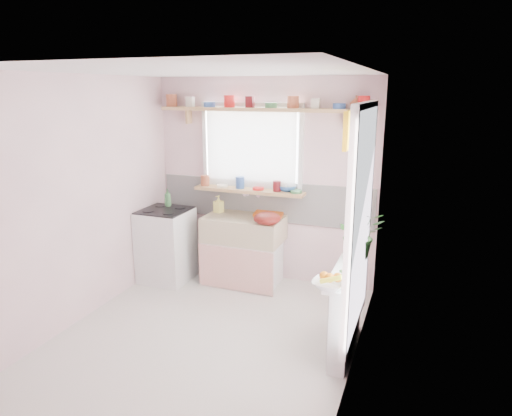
% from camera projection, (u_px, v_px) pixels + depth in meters
% --- Properties ---
extents(room, '(3.20, 3.20, 3.20)m').
position_uv_depth(room, '(300.00, 187.00, 4.71)').
color(room, silver).
rests_on(room, ground).
extents(sink_unit, '(0.95, 0.65, 1.11)m').
position_uv_depth(sink_unit, '(244.00, 250.00, 5.62)').
color(sink_unit, white).
rests_on(sink_unit, ground).
extents(cooker, '(0.58, 0.58, 0.93)m').
position_uv_depth(cooker, '(166.00, 245.00, 5.71)').
color(cooker, white).
rests_on(cooker, ground).
extents(radiator_ledge, '(0.22, 0.95, 0.78)m').
position_uv_depth(radiator_ledge, '(346.00, 311.00, 4.15)').
color(radiator_ledge, white).
rests_on(radiator_ledge, ground).
extents(windowsill, '(1.40, 0.22, 0.04)m').
position_uv_depth(windowsill, '(249.00, 191.00, 5.61)').
color(windowsill, tan).
rests_on(windowsill, room).
extents(pine_shelf, '(2.52, 0.24, 0.04)m').
position_uv_depth(pine_shelf, '(260.00, 110.00, 5.30)').
color(pine_shelf, tan).
rests_on(pine_shelf, room).
extents(shelf_crockery, '(2.47, 0.11, 0.12)m').
position_uv_depth(shelf_crockery, '(259.00, 103.00, 5.29)').
color(shelf_crockery, '#A55133').
rests_on(shelf_crockery, pine_shelf).
extents(sill_crockery, '(1.35, 0.11, 0.12)m').
position_uv_depth(sill_crockery, '(245.00, 184.00, 5.61)').
color(sill_crockery, '#A55133').
rests_on(sill_crockery, windowsill).
extents(dish_tray, '(0.38, 0.31, 0.04)m').
position_uv_depth(dish_tray, '(269.00, 213.00, 5.61)').
color(dish_tray, '#DA5D13').
rests_on(dish_tray, sink_unit).
extents(colander, '(0.40, 0.40, 0.14)m').
position_uv_depth(colander, '(267.00, 218.00, 5.19)').
color(colander, '#621410').
rests_on(colander, sink_unit).
extents(jade_plant, '(0.53, 0.50, 0.47)m').
position_uv_depth(jade_plant, '(360.00, 234.00, 4.34)').
color(jade_plant, '#386F2C').
rests_on(jade_plant, radiator_ledge).
extents(fruit_bowl, '(0.30, 0.30, 0.07)m').
position_uv_depth(fruit_bowl, '(329.00, 284.00, 3.71)').
color(fruit_bowl, white).
rests_on(fruit_bowl, radiator_ledge).
extents(herb_pot, '(0.11, 0.09, 0.19)m').
position_uv_depth(herb_pot, '(345.00, 279.00, 3.67)').
color(herb_pot, '#315B24').
rests_on(herb_pot, radiator_ledge).
extents(soap_bottle_sink, '(0.12, 0.12, 0.21)m').
position_uv_depth(soap_bottle_sink, '(219.00, 204.00, 5.70)').
color(soap_bottle_sink, '#E4DD65').
rests_on(soap_bottle_sink, sink_unit).
extents(sill_cup, '(0.15, 0.15, 0.11)m').
position_uv_depth(sill_cup, '(283.00, 186.00, 5.51)').
color(sill_cup, beige).
rests_on(sill_cup, windowsill).
extents(sill_bowl, '(0.26, 0.26, 0.07)m').
position_uv_depth(sill_bowl, '(287.00, 188.00, 5.49)').
color(sill_bowl, '#386BB7').
rests_on(sill_bowl, windowsill).
extents(shelf_vase, '(0.17, 0.17, 0.14)m').
position_uv_depth(shelf_vase, '(356.00, 102.00, 4.96)').
color(shelf_vase, '#B75A38').
rests_on(shelf_vase, pine_shelf).
extents(cooker_bottle, '(0.11, 0.11, 0.22)m').
position_uv_depth(cooker_bottle, '(168.00, 198.00, 5.74)').
color(cooker_bottle, '#3D7A43').
rests_on(cooker_bottle, cooker).
extents(fruit, '(0.20, 0.14, 0.10)m').
position_uv_depth(fruit, '(331.00, 277.00, 3.70)').
color(fruit, orange).
rests_on(fruit, fruit_bowl).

